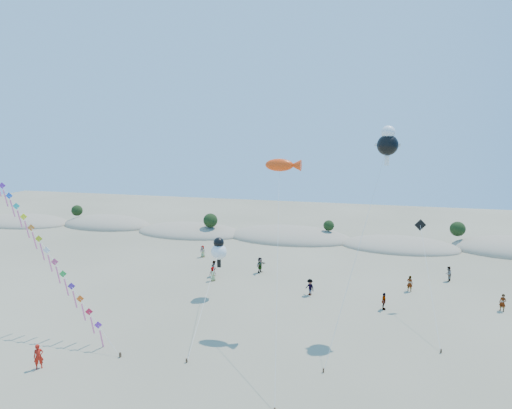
# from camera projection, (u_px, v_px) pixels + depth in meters

# --- Properties ---
(dune_ridge) EXTENTS (145.30, 11.49, 5.57)m
(dune_ridge) POSITION_uv_depth(u_px,v_px,m) (295.00, 238.00, 65.04)
(dune_ridge) COLOR gray
(dune_ridge) RESTS_ON ground
(kite_train) EXTENTS (22.05, 7.82, 18.49)m
(kite_train) POSITION_uv_depth(u_px,v_px,m) (18.00, 209.00, 35.99)
(kite_train) COLOR #3F2D1E
(kite_train) RESTS_ON ground
(fish_kite) EXTENTS (3.56, 12.98, 13.90)m
(fish_kite) POSITION_uv_depth(u_px,v_px,m) (283.00, 166.00, 34.81)
(fish_kite) COLOR #3F2D1E
(fish_kite) RESTS_ON ground
(cartoon_kite_low) EXTENTS (2.77, 13.43, 5.89)m
(cartoon_kite_low) POSITION_uv_depth(u_px,v_px,m) (219.00, 250.00, 41.83)
(cartoon_kite_low) COLOR #3F2D1E
(cartoon_kite_low) RESTS_ON ground
(cartoon_kite_high) EXTENTS (4.87, 10.05, 16.56)m
(cartoon_kite_high) POSITION_uv_depth(u_px,v_px,m) (388.00, 143.00, 34.13)
(cartoon_kite_high) COLOR #3F2D1E
(cartoon_kite_high) RESTS_ON ground
(dark_kite) EXTENTS (1.42, 9.59, 8.15)m
(dark_kite) POSITION_uv_depth(u_px,v_px,m) (424.00, 249.00, 37.50)
(dark_kite) COLOR #3F2D1E
(dark_kite) RESTS_ON ground
(flyer_foreground) EXTENTS (0.74, 0.74, 1.73)m
(flyer_foreground) POSITION_uv_depth(u_px,v_px,m) (39.00, 357.00, 29.25)
(flyer_foreground) COLOR #B21A0E
(flyer_foreground) RESTS_ON ground
(beachgoers) EXTENTS (35.69, 12.22, 1.82)m
(beachgoers) POSITION_uv_depth(u_px,v_px,m) (311.00, 276.00, 45.76)
(beachgoers) COLOR slate
(beachgoers) RESTS_ON ground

